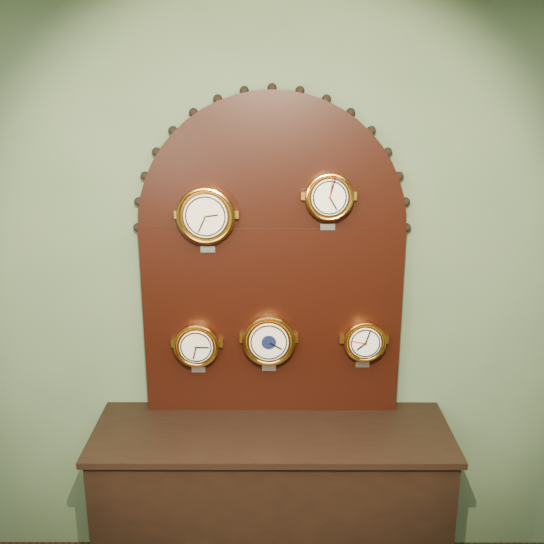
{
  "coord_description": "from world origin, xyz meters",
  "views": [
    {
      "loc": [
        0.0,
        -0.4,
        2.37
      ],
      "look_at": [
        0.0,
        2.25,
        1.58
      ],
      "focal_mm": 42.82,
      "sensor_mm": 36.0,
      "label": 1
    }
  ],
  "objects_px": {
    "hygrometer": "(197,344)",
    "tide_clock": "(364,341)",
    "shop_counter": "(272,511)",
    "roman_clock": "(206,215)",
    "arabic_clock": "(329,196)",
    "display_board": "(272,250)",
    "barometer": "(269,340)"
  },
  "relations": [
    {
      "from": "hygrometer",
      "to": "tide_clock",
      "type": "height_order",
      "value": "tide_clock"
    },
    {
      "from": "shop_counter",
      "to": "hygrometer",
      "type": "relative_size",
      "value": 6.13
    },
    {
      "from": "roman_clock",
      "to": "arabic_clock",
      "type": "relative_size",
      "value": 1.16
    },
    {
      "from": "display_board",
      "to": "roman_clock",
      "type": "xyz_separation_m",
      "value": [
        -0.29,
        -0.07,
        0.17
      ]
    },
    {
      "from": "hygrometer",
      "to": "tide_clock",
      "type": "xyz_separation_m",
      "value": [
        0.78,
        0.0,
        0.02
      ]
    },
    {
      "from": "roman_clock",
      "to": "barometer",
      "type": "height_order",
      "value": "roman_clock"
    },
    {
      "from": "hygrometer",
      "to": "roman_clock",
      "type": "bearing_deg",
      "value": -1.08
    },
    {
      "from": "tide_clock",
      "to": "arabic_clock",
      "type": "bearing_deg",
      "value": -179.86
    },
    {
      "from": "display_board",
      "to": "hygrometer",
      "type": "distance_m",
      "value": 0.56
    },
    {
      "from": "roman_clock",
      "to": "tide_clock",
      "type": "bearing_deg",
      "value": 0.12
    },
    {
      "from": "barometer",
      "to": "shop_counter",
      "type": "bearing_deg",
      "value": -84.48
    },
    {
      "from": "shop_counter",
      "to": "arabic_clock",
      "type": "relative_size",
      "value": 6.09
    },
    {
      "from": "arabic_clock",
      "to": "tide_clock",
      "type": "distance_m",
      "value": 0.7
    },
    {
      "from": "barometer",
      "to": "display_board",
      "type": "bearing_deg",
      "value": 77.59
    },
    {
      "from": "tide_clock",
      "to": "barometer",
      "type": "bearing_deg",
      "value": -179.82
    },
    {
      "from": "shop_counter",
      "to": "tide_clock",
      "type": "height_order",
      "value": "tide_clock"
    },
    {
      "from": "barometer",
      "to": "hygrometer",
      "type": "bearing_deg",
      "value": 179.83
    },
    {
      "from": "hygrometer",
      "to": "barometer",
      "type": "relative_size",
      "value": 0.89
    },
    {
      "from": "arabic_clock",
      "to": "tide_clock",
      "type": "bearing_deg",
      "value": 0.14
    },
    {
      "from": "shop_counter",
      "to": "display_board",
      "type": "bearing_deg",
      "value": 90.0
    },
    {
      "from": "roman_clock",
      "to": "arabic_clock",
      "type": "bearing_deg",
      "value": 0.12
    },
    {
      "from": "hygrometer",
      "to": "shop_counter",
      "type": "bearing_deg",
      "value": -23.72
    },
    {
      "from": "arabic_clock",
      "to": "roman_clock",
      "type": "bearing_deg",
      "value": -179.88
    },
    {
      "from": "display_board",
      "to": "arabic_clock",
      "type": "bearing_deg",
      "value": -14.95
    },
    {
      "from": "arabic_clock",
      "to": "barometer",
      "type": "bearing_deg",
      "value": -179.8
    },
    {
      "from": "tide_clock",
      "to": "roman_clock",
      "type": "bearing_deg",
      "value": -179.88
    },
    {
      "from": "hygrometer",
      "to": "barometer",
      "type": "height_order",
      "value": "barometer"
    },
    {
      "from": "display_board",
      "to": "hygrometer",
      "type": "xyz_separation_m",
      "value": [
        -0.35,
        -0.07,
        -0.44
      ]
    },
    {
      "from": "roman_clock",
      "to": "hygrometer",
      "type": "height_order",
      "value": "roman_clock"
    },
    {
      "from": "barometer",
      "to": "arabic_clock",
      "type": "bearing_deg",
      "value": 0.2
    },
    {
      "from": "display_board",
      "to": "arabic_clock",
      "type": "distance_m",
      "value": 0.36
    },
    {
      "from": "arabic_clock",
      "to": "hygrometer",
      "type": "distance_m",
      "value": 0.92
    }
  ]
}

